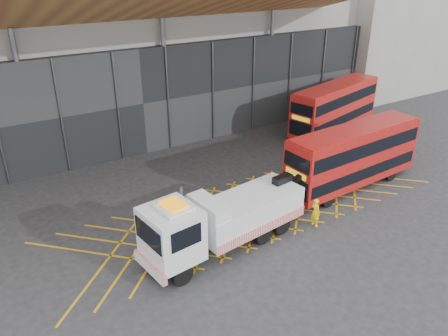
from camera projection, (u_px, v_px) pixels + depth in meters
ground_plane at (193, 228)px, 24.69m from camera, size 120.00×120.00×0.00m
road_markings at (251, 209)px, 26.59m from camera, size 24.76×7.16×0.01m
construction_building at (104, 24)px, 35.81m from camera, size 55.00×23.97×18.00m
recovery_truck at (221, 219)px, 22.24m from camera, size 10.94×3.68×3.79m
bus_towed at (353, 155)px, 28.28m from camera, size 10.29×2.90×4.14m
bus_second at (335, 105)px, 37.80m from camera, size 10.48×4.77×4.16m
worker at (315, 212)px, 24.57m from camera, size 0.43×0.64×1.73m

